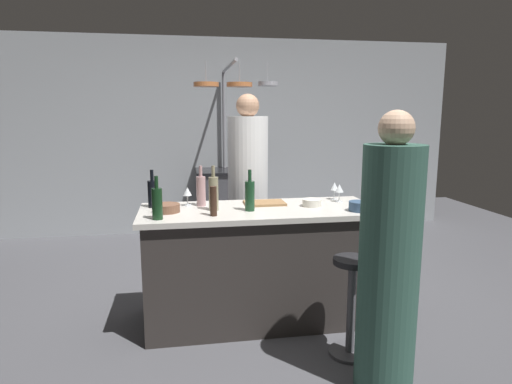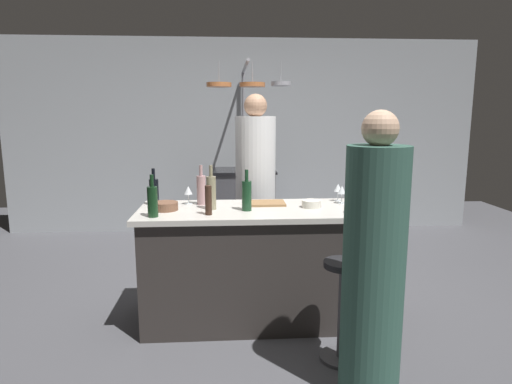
% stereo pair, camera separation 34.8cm
% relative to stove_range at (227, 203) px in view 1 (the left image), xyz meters
% --- Properties ---
extents(ground_plane, '(9.00, 9.00, 0.00)m').
position_rel_stove_range_xyz_m(ground_plane, '(0.00, -2.45, -0.45)').
color(ground_plane, '#4C4C51').
extents(back_wall, '(6.40, 0.16, 2.60)m').
position_rel_stove_range_xyz_m(back_wall, '(0.00, 0.40, 0.85)').
color(back_wall, '#9EA3A8').
rests_on(back_wall, ground_plane).
extents(kitchen_island, '(1.80, 0.72, 0.90)m').
position_rel_stove_range_xyz_m(kitchen_island, '(0.00, -2.45, 0.01)').
color(kitchen_island, '#332D2B').
rests_on(kitchen_island, ground_plane).
extents(stove_range, '(0.80, 0.64, 0.89)m').
position_rel_stove_range_xyz_m(stove_range, '(0.00, 0.00, 0.00)').
color(stove_range, '#47474C').
rests_on(stove_range, ground_plane).
extents(chef, '(0.38, 0.38, 1.79)m').
position_rel_stove_range_xyz_m(chef, '(0.04, -1.59, 0.38)').
color(chef, white).
rests_on(chef, ground_plane).
extents(bar_stool_right, '(0.28, 0.28, 0.68)m').
position_rel_stove_range_xyz_m(bar_stool_right, '(0.51, -3.07, -0.07)').
color(bar_stool_right, '#4C4C51').
rests_on(bar_stool_right, ground_plane).
extents(guest_right, '(0.34, 0.34, 1.63)m').
position_rel_stove_range_xyz_m(guest_right, '(0.58, -3.43, 0.31)').
color(guest_right, '#33594C').
rests_on(guest_right, ground_plane).
extents(overhead_pot_rack, '(0.88, 1.40, 2.17)m').
position_rel_stove_range_xyz_m(overhead_pot_rack, '(-0.01, -0.56, 1.25)').
color(overhead_pot_rack, gray).
rests_on(overhead_pot_rack, ground_plane).
extents(cutting_board, '(0.32, 0.22, 0.02)m').
position_rel_stove_range_xyz_m(cutting_board, '(0.07, -2.30, 0.46)').
color(cutting_board, '#997047').
rests_on(cutting_board, kitchen_island).
extents(pepper_mill, '(0.05, 0.05, 0.21)m').
position_rel_stove_range_xyz_m(pepper_mill, '(-0.36, -2.64, 0.56)').
color(pepper_mill, '#382319').
rests_on(pepper_mill, kitchen_island).
extents(wine_bottle_green, '(0.07, 0.07, 0.31)m').
position_rel_stove_range_xyz_m(wine_bottle_green, '(-0.08, -2.52, 0.57)').
color(wine_bottle_green, '#193D23').
rests_on(wine_bottle_green, kitchen_island).
extents(wine_bottle_red, '(0.07, 0.07, 0.30)m').
position_rel_stove_range_xyz_m(wine_bottle_red, '(-0.75, -2.68, 0.57)').
color(wine_bottle_red, '#143319').
rests_on(wine_bottle_red, kitchen_island).
extents(wine_bottle_rose, '(0.07, 0.07, 0.31)m').
position_rel_stove_range_xyz_m(wine_bottle_rose, '(-0.43, -2.28, 0.58)').
color(wine_bottle_rose, '#B78C8E').
rests_on(wine_bottle_rose, kitchen_island).
extents(wine_bottle_dark, '(0.07, 0.07, 0.29)m').
position_rel_stove_range_xyz_m(wine_bottle_dark, '(-0.80, -2.28, 0.56)').
color(wine_bottle_dark, black).
rests_on(wine_bottle_dark, kitchen_island).
extents(wine_bottle_white, '(0.07, 0.07, 0.33)m').
position_rel_stove_range_xyz_m(wine_bottle_white, '(-0.35, -2.46, 0.59)').
color(wine_bottle_white, gray).
rests_on(wine_bottle_white, kitchen_island).
extents(wine_glass_near_left_guest, '(0.07, 0.07, 0.15)m').
position_rel_stove_range_xyz_m(wine_glass_near_left_guest, '(-0.54, -2.25, 0.56)').
color(wine_glass_near_left_guest, silver).
rests_on(wine_glass_near_left_guest, kitchen_island).
extents(wine_glass_by_chef, '(0.07, 0.07, 0.15)m').
position_rel_stove_range_xyz_m(wine_glass_by_chef, '(0.69, -2.31, 0.56)').
color(wine_glass_by_chef, silver).
rests_on(wine_glass_by_chef, kitchen_island).
extents(wine_glass_near_right_guest, '(0.07, 0.07, 0.15)m').
position_rel_stove_range_xyz_m(wine_glass_near_right_guest, '(0.68, -2.21, 0.56)').
color(wine_glass_near_right_guest, silver).
rests_on(wine_glass_near_right_guest, kitchen_island).
extents(mixing_bowl_ceramic, '(0.15, 0.15, 0.06)m').
position_rel_stove_range_xyz_m(mixing_bowl_ceramic, '(0.42, -2.44, 0.48)').
color(mixing_bowl_ceramic, silver).
rests_on(mixing_bowl_ceramic, kitchen_island).
extents(mixing_bowl_blue, '(0.16, 0.16, 0.07)m').
position_rel_stove_range_xyz_m(mixing_bowl_blue, '(0.72, -2.66, 0.49)').
color(mixing_bowl_blue, '#334C6B').
rests_on(mixing_bowl_blue, kitchen_island).
extents(mixing_bowl_wooden, '(0.19, 0.19, 0.06)m').
position_rel_stove_range_xyz_m(mixing_bowl_wooden, '(-0.69, -2.47, 0.48)').
color(mixing_bowl_wooden, brown).
rests_on(mixing_bowl_wooden, kitchen_island).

